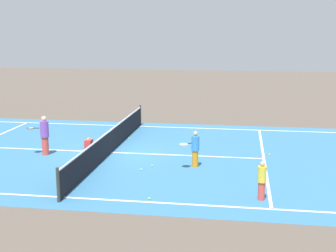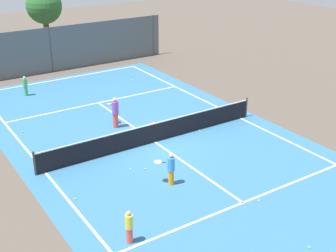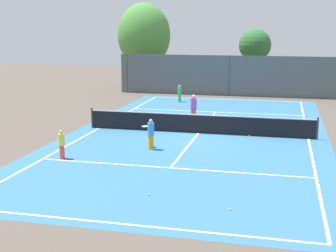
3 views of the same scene
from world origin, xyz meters
name	(u,v)px [view 3 (image 3 of 3)]	position (x,y,z in m)	size (l,w,h in m)	color
ground_plane	(199,133)	(0.00, 0.00, 0.00)	(80.00, 80.00, 0.00)	brown
court_surface	(199,133)	(0.00, 0.00, 0.00)	(13.00, 25.00, 0.01)	teal
tennis_net	(199,124)	(0.00, 0.00, 0.51)	(11.90, 0.10, 1.10)	#333833
perimeter_fence	(229,76)	(0.00, 14.00, 1.60)	(18.00, 0.12, 3.20)	#515B60
tree_0	(144,35)	(-8.27, 18.29, 4.64)	(4.79, 4.54, 7.52)	brown
tree_1	(255,46)	(1.60, 19.32, 3.76)	(2.84, 2.84, 5.24)	brown
player_0	(194,108)	(-0.76, 2.63, 0.85)	(0.41, 0.93, 1.65)	#E54C3F
player_1	(62,144)	(-4.74, -6.12, 0.63)	(0.26, 0.26, 1.23)	#E54C3F
player_2	(180,93)	(-3.17, 10.02, 0.64)	(0.27, 0.27, 1.25)	#3FA559
player_3	(151,134)	(-1.54, -3.73, 0.72)	(0.76, 0.78, 1.39)	orange
ball_crate	(214,126)	(0.65, 1.21, 0.18)	(0.43, 0.29, 0.43)	red
tennis_ball_0	(146,138)	(-2.33, -1.81, 0.03)	(0.07, 0.07, 0.07)	#CCE533
tennis_ball_1	(2,183)	(-5.37, -9.65, 0.03)	(0.07, 0.07, 0.07)	#CCE533
tennis_ball_2	(155,140)	(-1.77, -2.11, 0.03)	(0.07, 0.07, 0.07)	#CCE533
tennis_ball_3	(133,113)	(-5.06, 4.66, 0.03)	(0.07, 0.07, 0.07)	#CCE533
tennis_ball_4	(230,210)	(2.77, -10.27, 0.03)	(0.07, 0.07, 0.07)	#CCE533
tennis_ball_5	(184,170)	(0.60, -6.65, 0.03)	(0.07, 0.07, 0.07)	#CCE533
tennis_ball_6	(216,109)	(-0.15, 7.43, 0.03)	(0.07, 0.07, 0.07)	#CCE533
tennis_ball_7	(277,107)	(3.84, 9.10, 0.03)	(0.07, 0.07, 0.07)	#CCE533
tennis_ball_8	(249,136)	(2.61, -0.14, 0.03)	(0.07, 0.07, 0.07)	#CCE533
tennis_ball_9	(220,128)	(0.96, 1.44, 0.03)	(0.07, 0.07, 0.07)	#CCE533
tennis_ball_10	(198,101)	(-1.93, 10.72, 0.03)	(0.07, 0.07, 0.07)	#CCE533
tennis_ball_11	(149,195)	(0.03, -9.59, 0.03)	(0.07, 0.07, 0.07)	#CCE533
tennis_ball_12	(84,139)	(-5.26, -2.69, 0.03)	(0.07, 0.07, 0.07)	#CCE533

